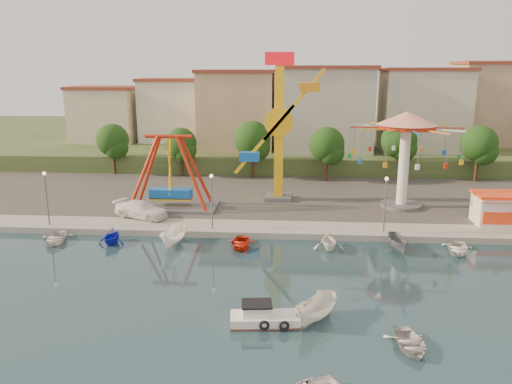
# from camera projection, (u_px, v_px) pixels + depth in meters

# --- Properties ---
(ground) EXTENTS (200.00, 200.00, 0.00)m
(ground) POSITION_uv_depth(u_px,v_px,m) (298.00, 298.00, 34.35)
(ground) COLOR #142C37
(ground) RESTS_ON ground
(quay_deck) EXTENTS (200.00, 100.00, 0.60)m
(quay_deck) POSITION_uv_depth(u_px,v_px,m) (295.00, 150.00, 94.27)
(quay_deck) COLOR #9E998E
(quay_deck) RESTS_ON ground
(asphalt_pad) EXTENTS (90.00, 28.00, 0.01)m
(asphalt_pad) POSITION_uv_depth(u_px,v_px,m) (296.00, 188.00, 63.23)
(asphalt_pad) COLOR #4C4944
(asphalt_pad) RESTS_ON quay_deck
(hill_terrace) EXTENTS (200.00, 60.00, 3.00)m
(hill_terrace) POSITION_uv_depth(u_px,v_px,m) (295.00, 140.00, 98.82)
(hill_terrace) COLOR #384C26
(hill_terrace) RESTS_ON ground
(pirate_ship_ride) EXTENTS (10.00, 5.00, 8.00)m
(pirate_ship_ride) POSITION_uv_depth(u_px,v_px,m) (170.00, 174.00, 53.52)
(pirate_ship_ride) COLOR #59595E
(pirate_ship_ride) RESTS_ON quay_deck
(kamikaze_tower) EXTENTS (6.74, 3.10, 16.50)m
(kamikaze_tower) POSITION_uv_depth(u_px,v_px,m) (282.00, 132.00, 55.61)
(kamikaze_tower) COLOR #59595E
(kamikaze_tower) RESTS_ON quay_deck
(wave_swinger) EXTENTS (11.60, 11.60, 10.40)m
(wave_swinger) POSITION_uv_depth(u_px,v_px,m) (406.00, 138.00, 52.81)
(wave_swinger) COLOR #59595E
(wave_swinger) RESTS_ON quay_deck
(booth_left) EXTENTS (5.40, 3.78, 3.08)m
(booth_left) POSITION_uv_depth(u_px,v_px,m) (502.00, 208.00, 48.38)
(booth_left) COLOR white
(booth_left) RESTS_ON quay_deck
(lamp_post_0) EXTENTS (0.14, 0.14, 5.00)m
(lamp_post_0) POSITION_uv_depth(u_px,v_px,m) (47.00, 200.00, 47.87)
(lamp_post_0) COLOR #59595E
(lamp_post_0) RESTS_ON quay_deck
(lamp_post_1) EXTENTS (0.14, 0.14, 5.00)m
(lamp_post_1) POSITION_uv_depth(u_px,v_px,m) (212.00, 203.00, 46.74)
(lamp_post_1) COLOR #59595E
(lamp_post_1) RESTS_ON quay_deck
(lamp_post_2) EXTENTS (0.14, 0.14, 5.00)m
(lamp_post_2) POSITION_uv_depth(u_px,v_px,m) (385.00, 206.00, 45.62)
(lamp_post_2) COLOR #59595E
(lamp_post_2) RESTS_ON quay_deck
(tree_0) EXTENTS (4.60, 4.60, 7.19)m
(tree_0) POSITION_uv_depth(u_px,v_px,m) (113.00, 140.00, 70.64)
(tree_0) COLOR #382314
(tree_0) RESTS_ON quay_deck
(tree_1) EXTENTS (4.35, 4.35, 6.80)m
(tree_1) POSITION_uv_depth(u_px,v_px,m) (181.00, 144.00, 69.29)
(tree_1) COLOR #382314
(tree_1) RESTS_ON quay_deck
(tree_2) EXTENTS (5.02, 5.02, 7.85)m
(tree_2) POSITION_uv_depth(u_px,v_px,m) (252.00, 140.00, 67.99)
(tree_2) COLOR #382314
(tree_2) RESTS_ON quay_deck
(tree_3) EXTENTS (4.68, 4.68, 7.32)m
(tree_3) POSITION_uv_depth(u_px,v_px,m) (327.00, 145.00, 65.98)
(tree_3) COLOR #382314
(tree_3) RESTS_ON quay_deck
(tree_4) EXTENTS (4.86, 4.86, 7.60)m
(tree_4) POSITION_uv_depth(u_px,v_px,m) (399.00, 141.00, 68.12)
(tree_4) COLOR #382314
(tree_4) RESTS_ON quay_deck
(tree_5) EXTENTS (4.83, 4.83, 7.54)m
(tree_5) POSITION_uv_depth(u_px,v_px,m) (479.00, 144.00, 65.67)
(tree_5) COLOR #382314
(tree_5) RESTS_ON quay_deck
(building_0) EXTENTS (9.26, 9.53, 11.87)m
(building_0) POSITION_uv_depth(u_px,v_px,m) (86.00, 110.00, 79.11)
(building_0) COLOR beige
(building_0) RESTS_ON hill_terrace
(building_1) EXTENTS (12.33, 9.01, 8.63)m
(building_1) POSITION_uv_depth(u_px,v_px,m) (169.00, 117.00, 83.80)
(building_1) COLOR silver
(building_1) RESTS_ON hill_terrace
(building_2) EXTENTS (11.95, 9.28, 11.23)m
(building_2) POSITION_uv_depth(u_px,v_px,m) (247.00, 110.00, 83.12)
(building_2) COLOR tan
(building_2) RESTS_ON hill_terrace
(building_3) EXTENTS (12.59, 10.50, 9.20)m
(building_3) POSITION_uv_depth(u_px,v_px,m) (331.00, 118.00, 79.34)
(building_3) COLOR beige
(building_3) RESTS_ON hill_terrace
(building_4) EXTENTS (10.75, 9.23, 9.24)m
(building_4) POSITION_uv_depth(u_px,v_px,m) (413.00, 117.00, 81.68)
(building_4) COLOR beige
(building_4) RESTS_ON hill_terrace
(building_5) EXTENTS (12.77, 10.96, 11.21)m
(building_5) POSITION_uv_depth(u_px,v_px,m) (502.00, 112.00, 78.69)
(building_5) COLOR tan
(building_5) RESTS_ON hill_terrace
(cabin_motorboat) EXTENTS (4.42, 2.07, 1.51)m
(cabin_motorboat) POSITION_uv_depth(u_px,v_px,m) (263.00, 318.00, 30.79)
(cabin_motorboat) COLOR white
(cabin_motorboat) RESTS_ON ground
(rowboat_a) EXTENTS (2.82, 3.65, 0.70)m
(rowboat_a) POSITION_uv_depth(u_px,v_px,m) (410.00, 343.00, 28.15)
(rowboat_a) COLOR silver
(rowboat_a) RESTS_ON ground
(skiff) EXTENTS (3.55, 4.30, 1.59)m
(skiff) POSITION_uv_depth(u_px,v_px,m) (316.00, 310.00, 30.95)
(skiff) COLOR white
(skiff) RESTS_ON ground
(van) EXTENTS (6.16, 4.15, 1.66)m
(van) POSITION_uv_depth(u_px,v_px,m) (141.00, 210.00, 50.68)
(van) COLOR white
(van) RESTS_ON quay_deck
(moored_boat_0) EXTENTS (3.54, 4.34, 0.79)m
(moored_boat_0) POSITION_uv_depth(u_px,v_px,m) (55.00, 238.00, 45.28)
(moored_boat_0) COLOR silver
(moored_boat_0) RESTS_ON ground
(moored_boat_1) EXTENTS (2.66, 3.01, 1.48)m
(moored_boat_1) POSITION_uv_depth(u_px,v_px,m) (112.00, 236.00, 44.83)
(moored_boat_1) COLOR #151EBF
(moored_boat_1) RESTS_ON ground
(moored_boat_2) EXTENTS (2.26, 4.40, 1.62)m
(moored_boat_2) POSITION_uv_depth(u_px,v_px,m) (174.00, 237.00, 44.41)
(moored_boat_2) COLOR white
(moored_boat_2) RESTS_ON ground
(moored_boat_3) EXTENTS (2.51, 3.51, 0.72)m
(moored_boat_3) POSITION_uv_depth(u_px,v_px,m) (241.00, 243.00, 44.10)
(moored_boat_3) COLOR red
(moored_boat_3) RESTS_ON ground
(moored_boat_4) EXTENTS (2.94, 3.32, 1.62)m
(moored_boat_4) POSITION_uv_depth(u_px,v_px,m) (329.00, 240.00, 43.44)
(moored_boat_4) COLOR white
(moored_boat_4) RESTS_ON ground
(moored_boat_5) EXTENTS (1.88, 3.73, 1.38)m
(moored_boat_5) POSITION_uv_depth(u_px,v_px,m) (399.00, 243.00, 43.05)
(moored_boat_5) COLOR slate
(moored_boat_5) RESTS_ON ground
(moored_boat_6) EXTENTS (3.54, 4.22, 0.75)m
(moored_boat_6) POSITION_uv_depth(u_px,v_px,m) (457.00, 248.00, 42.78)
(moored_boat_6) COLOR white
(moored_boat_6) RESTS_ON ground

